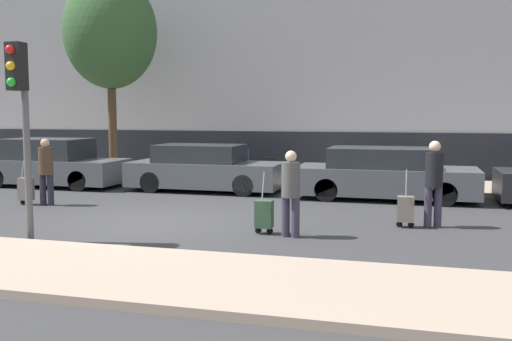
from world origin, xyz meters
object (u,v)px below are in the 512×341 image
Objects in this scene: parked_car_1 at (204,169)px; trolley_center at (264,214)px; pedestrian_center at (291,189)px; parked_bicycle at (254,167)px; parked_car_2 at (384,175)px; bare_tree_near_crossing at (110,32)px; trolley_right at (406,209)px; pedestrian_left at (46,168)px; trolley_left at (26,189)px; pedestrian_right at (434,178)px; parked_car_0 at (52,164)px; traffic_light at (21,101)px.

parked_car_1 is 3.77× the size of trolley_center.
parked_bicycle is at bearing 124.06° from pedestrian_center.
parked_car_2 is 10.19m from bare_tree_near_crossing.
trolley_right is at bearing -52.64° from parked_bicycle.
bare_tree_near_crossing is at bearing 167.49° from parked_car_2.
parked_car_2 is 2.93× the size of pedestrian_center.
trolley_right is (8.53, -0.48, -0.56)m from pedestrian_left.
trolley_left is 9.08m from trolley_right.
trolley_right is at bearing -34.56° from parked_car_1.
pedestrian_left is 6.79m from pedestrian_center.
pedestrian_left is 0.95× the size of pedestrian_right.
bare_tree_near_crossing is at bearing 155.61° from parked_car_1.
traffic_light is at bearing -58.03° from parked_car_0.
parked_car_1 is 6.08m from bare_tree_near_crossing.
pedestrian_right reaches higher than trolley_right.
parked_car_0 reaches higher than trolley_center.
trolley_left is at bearing -83.88° from bare_tree_near_crossing.
bare_tree_near_crossing is (-9.04, 2.01, 4.27)m from parked_car_2.
pedestrian_right is 0.50× the size of traffic_light.
pedestrian_center reaches higher than parked_bicycle.
pedestrian_right is 12.23m from bare_tree_near_crossing.
parked_bicycle is (4.16, 6.02, 0.10)m from trolley_left.
trolley_left is (1.57, -3.30, -0.29)m from parked_car_0.
parked_car_2 is 8.56m from pedestrian_left.
pedestrian_center reaches higher than trolley_right.
parked_car_1 is 2.79× the size of pedestrian_center.
parked_car_1 is 1.29× the size of traffic_light.
bare_tree_near_crossing is (-0.57, 5.30, 4.52)m from trolley_left.
traffic_light reaches higher than parked_car_2.
pedestrian_center is at bearing -14.84° from trolley_left.
traffic_light is (-4.33, -1.73, 1.57)m from pedestrian_center.
parked_car_1 is 4.87m from trolley_left.
trolley_right is at bearing -2.62° from trolley_left.
parked_car_2 is 3.96× the size of trolley_center.
trolley_left is at bearing -133.72° from parked_car_1.
parked_bicycle is at bearing 72.29° from parked_car_1.
parked_car_2 is at bearing 21.27° from trolley_left.
bare_tree_near_crossing is at bearing 132.94° from pedestrian_right.
parked_bicycle is at bearing 106.94° from trolley_center.
pedestrian_left is 8.56m from trolley_right.
pedestrian_left is at bearing -129.22° from parked_car_1.
parked_bicycle is (-2.36, 7.76, 0.12)m from trolley_center.
parked_car_1 is at bearing 46.28° from trolley_left.
parked_car_0 reaches higher than parked_bicycle.
trolley_left is at bearing -158.73° from parked_car_2.
trolley_left is 0.70× the size of pedestrian_right.
pedestrian_center is 0.46× the size of traffic_light.
trolley_center is (8.09, -5.03, -0.31)m from parked_car_0.
trolley_center is at bearing 26.10° from traffic_light.
parked_car_0 is 4.79m from bare_tree_near_crossing.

